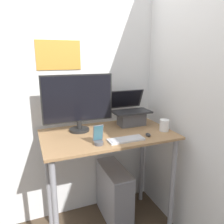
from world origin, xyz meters
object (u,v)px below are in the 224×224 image
(laptop, at_px, (131,115))
(keyboard, at_px, (126,139))
(monitor, at_px, (78,103))
(computer_tower, at_px, (114,194))
(mouse, at_px, (148,135))
(cell_phone, at_px, (98,139))

(laptop, xyz_separation_m, keyboard, (-0.21, -0.35, -0.09))
(laptop, bearing_deg, monitor, 179.48)
(laptop, bearing_deg, keyboard, -121.29)
(keyboard, height_order, computer_tower, keyboard)
(laptop, distance_m, monitor, 0.51)
(laptop, xyz_separation_m, monitor, (-0.49, 0.00, 0.15))
(keyboard, relative_size, computer_tower, 0.52)
(mouse, height_order, cell_phone, cell_phone)
(monitor, bearing_deg, keyboard, -51.36)
(monitor, xyz_separation_m, keyboard, (0.28, -0.35, -0.24))
(monitor, bearing_deg, laptop, -0.52)
(laptop, distance_m, cell_phone, 0.55)
(monitor, distance_m, mouse, 0.63)
(mouse, relative_size, computer_tower, 0.11)
(keyboard, relative_size, cell_phone, 1.89)
(laptop, distance_m, keyboard, 0.41)
(mouse, height_order, computer_tower, mouse)
(monitor, relative_size, keyboard, 2.12)
(cell_phone, bearing_deg, computer_tower, 51.08)
(monitor, distance_m, cell_phone, 0.41)
(monitor, xyz_separation_m, cell_phone, (0.06, -0.35, -0.20))
(keyboard, distance_m, cell_phone, 0.22)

